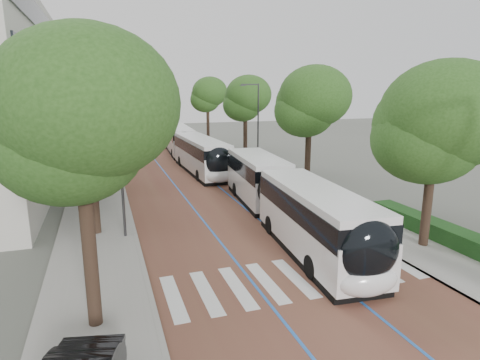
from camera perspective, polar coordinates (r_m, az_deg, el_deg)
name	(u,v)px	position (r m, az deg, el deg)	size (l,w,h in m)	color
ground	(302,290)	(16.22, 8.79, -15.20)	(160.00, 160.00, 0.00)	#51544C
road	(159,149)	(53.59, -11.46, 4.36)	(11.00, 140.00, 0.02)	brown
sidewalk_left	(98,151)	(53.14, -19.51, 3.87)	(4.00, 140.00, 0.12)	gray
sidewalk_right	(214,146)	(55.05, -3.68, 4.86)	(4.00, 140.00, 0.12)	gray
kerb_left	(114,151)	(53.15, -17.46, 4.02)	(0.20, 140.00, 0.14)	gray
kerb_right	(201,147)	(54.58, -5.61, 4.75)	(0.20, 140.00, 0.14)	gray
zebra_crossing	(295,277)	(17.08, 7.81, -13.56)	(10.55, 3.60, 0.01)	silver
lane_line_left	(146,149)	(53.40, -13.16, 4.27)	(0.12, 126.00, 0.01)	blue
lane_line_right	(171,148)	(53.81, -9.76, 4.48)	(0.12, 126.00, 0.01)	blue
streetlight_far	(256,120)	(37.24, 2.33, 8.49)	(1.82, 0.20, 8.00)	#323234
lamp_post_left	(120,160)	(20.91, -16.64, 2.73)	(0.14, 0.14, 8.00)	#323234
trees_left	(92,97)	(38.12, -20.32, 11.05)	(5.80, 60.27, 9.94)	black
trees_right	(282,105)	(34.69, 5.96, 10.53)	(5.91, 47.46, 8.81)	black
lead_bus	(286,200)	(22.30, 6.58, -2.79)	(4.11, 18.54, 3.20)	black
bus_queued_0	(202,156)	(37.00, -5.45, 3.43)	(2.79, 12.45, 3.20)	white
bus_queued_1	(179,140)	(49.37, -8.65, 5.67)	(3.29, 12.53, 3.20)	white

